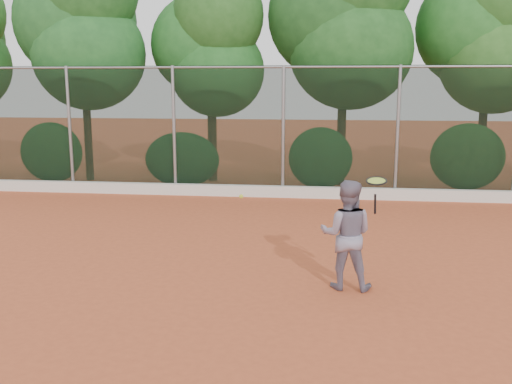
# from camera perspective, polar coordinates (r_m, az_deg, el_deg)

# --- Properties ---
(ground) EXTENTS (80.00, 80.00, 0.00)m
(ground) POSITION_cam_1_polar(r_m,az_deg,el_deg) (8.88, -0.79, -9.16)
(ground) COLOR #B8502B
(ground) RESTS_ON ground
(concrete_curb) EXTENTS (24.00, 0.20, 0.30)m
(concrete_curb) POSITION_cam_1_polar(r_m,az_deg,el_deg) (15.41, 2.63, 0.03)
(concrete_curb) COLOR silver
(concrete_curb) RESTS_ON ground
(tennis_player) EXTENTS (0.86, 0.70, 1.65)m
(tennis_player) POSITION_cam_1_polar(r_m,az_deg,el_deg) (8.59, 9.04, -4.24)
(tennis_player) COLOR gray
(tennis_player) RESTS_ON ground
(chainlink_fence) EXTENTS (24.09, 0.09, 3.50)m
(chainlink_fence) POSITION_cam_1_polar(r_m,az_deg,el_deg) (15.36, 2.74, 6.43)
(chainlink_fence) COLOR black
(chainlink_fence) RESTS_ON ground
(foliage_backdrop) EXTENTS (23.70, 3.63, 7.55)m
(foliage_backdrop) POSITION_cam_1_polar(r_m,az_deg,el_deg) (17.38, 1.46, 15.35)
(foliage_backdrop) COLOR #3F2A18
(foliage_backdrop) RESTS_ON ground
(tennis_racket) EXTENTS (0.36, 0.35, 0.55)m
(tennis_racket) POSITION_cam_1_polar(r_m,az_deg,el_deg) (8.29, 11.94, 0.83)
(tennis_racket) COLOR black
(tennis_racket) RESTS_ON ground
(tennis_ball_in_flight) EXTENTS (0.06, 0.06, 0.06)m
(tennis_ball_in_flight) POSITION_cam_1_polar(r_m,az_deg,el_deg) (8.33, -1.48, -0.44)
(tennis_ball_in_flight) COLOR gold
(tennis_ball_in_flight) RESTS_ON ground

